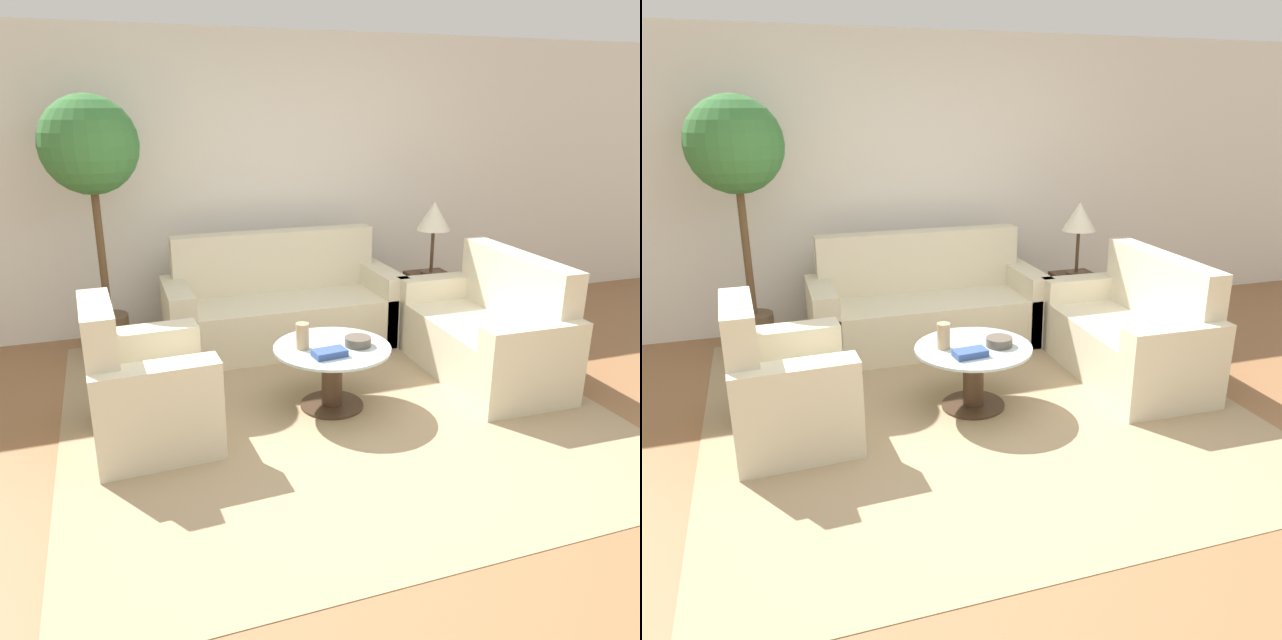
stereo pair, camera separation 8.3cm
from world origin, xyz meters
TOP-DOWN VIEW (x-y plane):
  - ground_plane at (0.00, 0.00)m, footprint 14.00×14.00m
  - wall_back at (0.00, 2.78)m, footprint 10.00×0.06m
  - rug at (0.01, 0.76)m, footprint 3.53×3.45m
  - sofa_main at (0.02, 2.07)m, footprint 1.98×0.78m
  - armchair at (-1.24, 0.72)m, footprint 0.75×0.89m
  - loveseat at (1.35, 0.93)m, footprint 0.77×1.50m
  - coffee_table at (0.01, 0.76)m, footprint 0.79×0.79m
  - side_table at (1.37, 1.91)m, footprint 0.37×0.37m
  - table_lamp at (1.37, 1.91)m, footprint 0.30×0.30m
  - potted_plant at (-1.40, 2.21)m, footprint 0.73×0.73m
  - vase at (-0.19, 0.79)m, footprint 0.09×0.09m
  - bowl at (0.17, 0.72)m, footprint 0.18×0.18m
  - book_stack at (-0.07, 0.61)m, footprint 0.23×0.14m

SIDE VIEW (x-z plane):
  - ground_plane at x=0.00m, z-range 0.00..0.00m
  - rug at x=0.01m, z-range 0.00..0.01m
  - side_table at x=1.37m, z-range 0.00..0.54m
  - coffee_table at x=0.01m, z-range 0.06..0.51m
  - armchair at x=-1.24m, z-range -0.15..0.76m
  - loveseat at x=1.35m, z-range -0.16..0.77m
  - sofa_main at x=0.02m, z-range -0.17..0.78m
  - book_stack at x=-0.07m, z-range 0.44..0.49m
  - bowl at x=0.17m, z-range 0.44..0.50m
  - vase at x=-0.19m, z-range 0.44..0.62m
  - table_lamp at x=1.37m, z-range 0.72..1.36m
  - wall_back at x=0.00m, z-range 0.00..2.60m
  - potted_plant at x=-1.40m, z-range 0.54..2.60m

